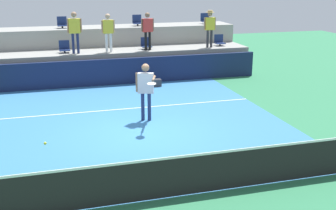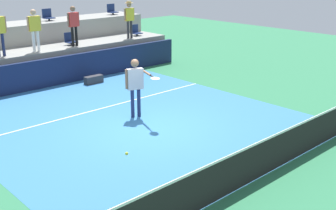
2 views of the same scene
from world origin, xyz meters
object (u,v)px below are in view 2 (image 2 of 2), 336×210
at_px(stadium_chair_upper_far_right, 112,10).
at_px(stadium_chair_lower_right, 70,40).
at_px(tennis_player, 136,82).
at_px(equipment_bag, 94,80).
at_px(stadium_chair_lower_far_right, 136,31).
at_px(stadium_chair_upper_right, 48,16).
at_px(spectator_in_white, 34,26).
at_px(tennis_ball, 127,154).
at_px(spectator_leaning_on_rail, 74,22).
at_px(spectator_with_hat, 129,16).

bearing_deg(stadium_chair_upper_far_right, stadium_chair_lower_right, -152.82).
xyz_separation_m(tennis_player, equipment_bag, (1.24, 4.25, -0.99)).
xyz_separation_m(stadium_chair_lower_far_right, stadium_chair_upper_right, (-3.56, 1.80, 0.85)).
bearing_deg(spectator_in_white, tennis_ball, -106.68).
height_order(stadium_chair_lower_right, stadium_chair_upper_far_right, stadium_chair_upper_far_right).
height_order(stadium_chair_lower_far_right, spectator_leaning_on_rail, spectator_leaning_on_rail).
xyz_separation_m(stadium_chair_upper_right, stadium_chair_upper_far_right, (3.51, 0.00, 0.00)).
distance_m(tennis_player, spectator_in_white, 5.98).
relative_size(tennis_player, spectator_with_hat, 1.09).
height_order(stadium_chair_lower_right, tennis_ball, stadium_chair_lower_right).
distance_m(stadium_chair_upper_right, spectator_in_white, 2.79).
distance_m(stadium_chair_lower_far_right, stadium_chair_upper_far_right, 1.99).
bearing_deg(spectator_in_white, spectator_with_hat, 0.00).
relative_size(spectator_in_white, tennis_ball, 24.03).
bearing_deg(spectator_with_hat, stadium_chair_upper_far_right, 74.45).
xyz_separation_m(stadium_chair_lower_far_right, spectator_leaning_on_rail, (-3.57, -0.38, 0.77)).
bearing_deg(spectator_with_hat, spectator_leaning_on_rail, -180.00).
distance_m(spectator_in_white, spectator_with_hat, 4.64).
relative_size(tennis_player, tennis_ball, 26.98).
distance_m(stadium_chair_lower_far_right, spectator_leaning_on_rail, 3.67).
bearing_deg(spectator_in_white, tennis_player, -87.48).
height_order(stadium_chair_upper_right, equipment_bag, stadium_chair_upper_right).
bearing_deg(tennis_ball, spectator_with_hat, 51.58).
height_order(spectator_leaning_on_rail, equipment_bag, spectator_leaning_on_rail).
distance_m(stadium_chair_upper_right, spectator_with_hat, 3.63).
height_order(stadium_chair_upper_far_right, spectator_with_hat, spectator_with_hat).
bearing_deg(equipment_bag, stadium_chair_upper_right, 86.40).
xyz_separation_m(stadium_chair_upper_far_right, spectator_leaning_on_rail, (-3.52, -2.18, -0.08)).
xyz_separation_m(stadium_chair_upper_far_right, tennis_player, (-4.99, -8.06, -1.18)).
height_order(stadium_chair_lower_right, spectator_leaning_on_rail, spectator_leaning_on_rail).
height_order(stadium_chair_lower_right, stadium_chair_lower_far_right, same).
bearing_deg(stadium_chair_lower_right, spectator_leaning_on_rail, -91.96).
distance_m(stadium_chair_lower_far_right, tennis_player, 8.04).
bearing_deg(equipment_bag, spectator_leaning_on_rail, 81.99).
bearing_deg(stadium_chair_upper_right, equipment_bag, -93.60).
height_order(stadium_chair_lower_far_right, tennis_player, tennis_player).
distance_m(stadium_chair_lower_far_right, spectator_in_white, 5.36).
height_order(stadium_chair_upper_far_right, spectator_leaning_on_rail, spectator_leaning_on_rail).
relative_size(stadium_chair_upper_right, tennis_player, 0.28).
xyz_separation_m(spectator_in_white, tennis_ball, (-2.82, -9.40, -1.31)).
xyz_separation_m(stadium_chair_upper_right, tennis_player, (-1.48, -8.06, -1.18)).
distance_m(stadium_chair_upper_right, equipment_bag, 4.39).
relative_size(spectator_leaning_on_rail, equipment_bag, 2.17).
xyz_separation_m(stadium_chair_upper_far_right, spectator_in_white, (-5.25, -2.18, -0.09)).
xyz_separation_m(stadium_chair_upper_right, spectator_leaning_on_rail, (-0.01, -2.18, -0.08)).
xyz_separation_m(stadium_chair_lower_right, spectator_in_white, (-1.74, -0.38, 0.76)).
bearing_deg(spectator_leaning_on_rail, stadium_chair_lower_right, 88.04).
bearing_deg(tennis_ball, tennis_player, 48.90).
distance_m(stadium_chair_lower_right, tennis_ball, 10.81).
height_order(stadium_chair_upper_right, spectator_leaning_on_rail, spectator_leaning_on_rail).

